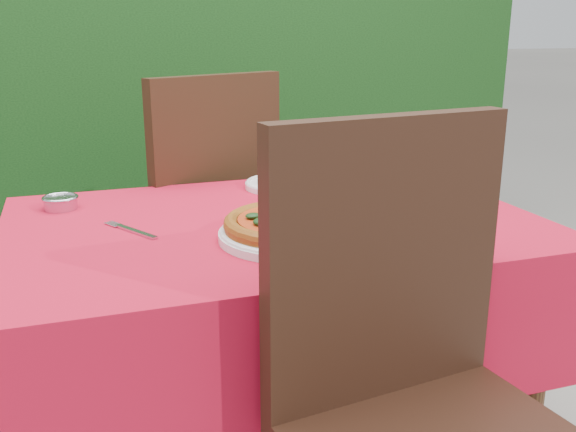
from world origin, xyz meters
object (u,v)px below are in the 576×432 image
object	(u,v)px
pasta_plate	(283,180)
pizza_plate	(293,227)
water_glass	(446,183)
fork	(136,232)
wine_glass	(398,140)
chair_near	(419,385)
chair_far	(199,210)
steel_ramekin	(61,203)

from	to	relation	value
pasta_plate	pizza_plate	bearing A→B (deg)	-105.83
pizza_plate	water_glass	world-z (taller)	water_glass
pizza_plate	fork	world-z (taller)	pizza_plate
wine_glass	fork	distance (m)	0.83
chair_near	pasta_plate	world-z (taller)	chair_near
chair_far	chair_near	bearing A→B (deg)	73.57
chair_far	pasta_plate	xyz separation A→B (m)	(0.19, -0.34, 0.16)
chair_far	steel_ramekin	world-z (taller)	chair_far
pizza_plate	pasta_plate	distance (m)	0.47
water_glass	steel_ramekin	world-z (taller)	water_glass
fork	steel_ramekin	size ratio (longest dim) A/B	2.38
fork	pasta_plate	bearing A→B (deg)	3.82
water_glass	fork	size ratio (longest dim) A/B	0.52
fork	pizza_plate	bearing A→B (deg)	-55.38
steel_ramekin	wine_glass	bearing A→B (deg)	-1.37
pizza_plate	wine_glass	world-z (taller)	wine_glass
water_glass	wine_glass	xyz separation A→B (m)	(-0.04, 0.21, 0.09)
pizza_plate	water_glass	size ratio (longest dim) A/B	3.82
pizza_plate	pasta_plate	size ratio (longest dim) A/B	1.75
chair_far	fork	distance (m)	0.70
pizza_plate	steel_ramekin	distance (m)	0.64
chair_near	pizza_plate	world-z (taller)	chair_near
chair_far	wine_glass	world-z (taller)	chair_far
steel_ramekin	pizza_plate	bearing A→B (deg)	-40.84
chair_far	steel_ramekin	xyz separation A→B (m)	(-0.42, -0.37, 0.16)
wine_glass	steel_ramekin	xyz separation A→B (m)	(-0.95, 0.02, -0.12)
chair_far	water_glass	world-z (taller)	chair_far
chair_far	wine_glass	bearing A→B (deg)	119.48
fork	steel_ramekin	world-z (taller)	steel_ramekin
chair_near	fork	world-z (taller)	chair_near
water_glass	wine_glass	size ratio (longest dim) A/B	0.54
chair_near	fork	bearing A→B (deg)	118.56
steel_ramekin	chair_far	bearing A→B (deg)	41.37
pizza_plate	pasta_plate	bearing A→B (deg)	74.17
steel_ramekin	chair_near	bearing A→B (deg)	-55.50
wine_glass	steel_ramekin	world-z (taller)	wine_glass
chair_near	chair_far	xyz separation A→B (m)	(-0.15, 1.20, 0.00)
chair_near	pizza_plate	distance (m)	0.46
chair_near	pizza_plate	xyz separation A→B (m)	(-0.09, 0.41, 0.17)
steel_ramekin	fork	bearing A→B (deg)	-58.53
chair_near	pasta_plate	xyz separation A→B (m)	(0.04, 0.87, 0.17)
water_glass	pizza_plate	bearing A→B (deg)	-159.79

